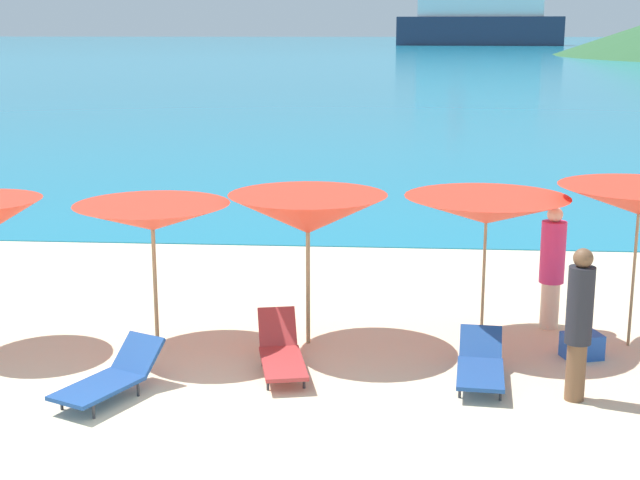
{
  "coord_description": "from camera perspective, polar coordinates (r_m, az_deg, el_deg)",
  "views": [
    {
      "loc": [
        2.25,
        -8.37,
        4.36
      ],
      "look_at": [
        1.21,
        5.18,
        1.2
      ],
      "focal_mm": 51.43,
      "sensor_mm": 36.0,
      "label": 1
    }
  ],
  "objects": [
    {
      "name": "beachgoer_1",
      "position": [
        13.85,
        14.24,
        -1.5
      ],
      "size": [
        0.36,
        0.36,
        1.83
      ],
      "rotation": [
        0.0,
        0.0,
        4.17
      ],
      "color": "beige",
      "rests_on": "ground_plane"
    },
    {
      "name": "umbrella_5",
      "position": [
        13.15,
        19.26,
        2.33
      ],
      "size": [
        2.34,
        2.34,
        2.27
      ],
      "color": "#9E7F59",
      "rests_on": "ground_plane"
    },
    {
      "name": "ground_plane",
      "position": [
        19.04,
        -2.52,
        -0.63
      ],
      "size": [
        50.0,
        100.0,
        0.3
      ],
      "primitive_type": "cube",
      "color": "beige"
    },
    {
      "name": "umbrella_4",
      "position": [
        12.89,
        10.32,
        1.84
      ],
      "size": [
        2.37,
        2.37,
        2.08
      ],
      "color": "#9E7F59",
      "rests_on": "ground_plane"
    },
    {
      "name": "umbrella_2",
      "position": [
        12.67,
        -10.39,
        1.4
      ],
      "size": [
        2.17,
        2.17,
        2.03
      ],
      "color": "#9E7F59",
      "rests_on": "ground_plane"
    },
    {
      "name": "umbrella_3",
      "position": [
        12.56,
        -0.76,
        1.62
      ],
      "size": [
        2.32,
        2.32,
        2.14
      ],
      "color": "#9E7F59",
      "rests_on": "ground_plane"
    },
    {
      "name": "cruise_ship",
      "position": [
        238.56,
        9.92,
        13.64
      ],
      "size": [
        41.61,
        14.96,
        19.81
      ],
      "rotation": [
        0.0,
        0.0,
        -0.1
      ],
      "color": "#262D47",
      "rests_on": "ocean_water"
    },
    {
      "name": "lounge_chair_0",
      "position": [
        11.41,
        -12.89,
        -8.3
      ],
      "size": [
        1.16,
        1.6,
        0.6
      ],
      "rotation": [
        0.0,
        0.0,
        -0.45
      ],
      "color": "#1E478C",
      "rests_on": "ground_plane"
    },
    {
      "name": "cooler_box",
      "position": [
        12.93,
        15.98,
        -6.35
      ],
      "size": [
        0.58,
        0.49,
        0.34
      ],
      "primitive_type": "cube",
      "rotation": [
        0.0,
        0.0,
        0.3
      ],
      "color": "blue",
      "rests_on": "ground_plane"
    },
    {
      "name": "beachgoer_0",
      "position": [
        11.23,
        15.82,
        -4.79
      ],
      "size": [
        0.31,
        0.31,
        1.87
      ],
      "rotation": [
        0.0,
        0.0,
        4.74
      ],
      "color": "brown",
      "rests_on": "ground_plane"
    },
    {
      "name": "lounge_chair_2",
      "position": [
        11.94,
        -2.43,
        -6.97
      ],
      "size": [
        0.83,
        1.63,
        0.66
      ],
      "rotation": [
        0.0,
        0.0,
        0.21
      ],
      "color": "#A53333",
      "rests_on": "ground_plane"
    },
    {
      "name": "lounge_chair_1",
      "position": [
        11.75,
        9.95,
        -7.62
      ],
      "size": [
        0.69,
        1.5,
        0.54
      ],
      "rotation": [
        0.0,
        0.0,
        -0.09
      ],
      "color": "#1E478C",
      "rests_on": "ground_plane"
    },
    {
      "name": "ocean_water",
      "position": [
        238.14,
        3.94,
        12.0
      ],
      "size": [
        650.0,
        440.0,
        0.02
      ],
      "primitive_type": "cube",
      "color": "teal",
      "rests_on": "ground_plane"
    }
  ]
}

